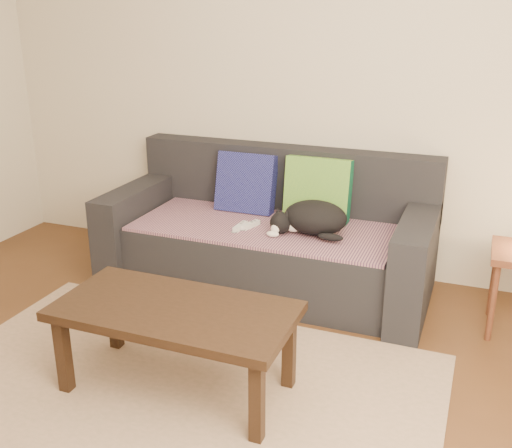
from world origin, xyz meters
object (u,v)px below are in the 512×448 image
sofa (269,240)px  wii_remote_b (240,226)px  coffee_table (175,318)px  cat (312,218)px  wii_remote_a (251,225)px

sofa → wii_remote_b: bearing=-120.7°
wii_remote_b → coffee_table: bearing=-169.6°
cat → coffee_table: cat is taller
wii_remote_a → cat: bearing=-69.2°
sofa → wii_remote_a: size_ratio=14.00×
sofa → wii_remote_b: 0.28m
cat → wii_remote_a: cat is taller
cat → wii_remote_a: 0.40m
sofa → wii_remote_b: sofa is taller
wii_remote_b → coffee_table: (0.13, -1.10, -0.06)m
sofa → wii_remote_b: size_ratio=14.00×
cat → wii_remote_b: cat is taller
sofa → coffee_table: size_ratio=1.88×
cat → sofa: bearing=170.5°
cat → coffee_table: bearing=-93.5°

